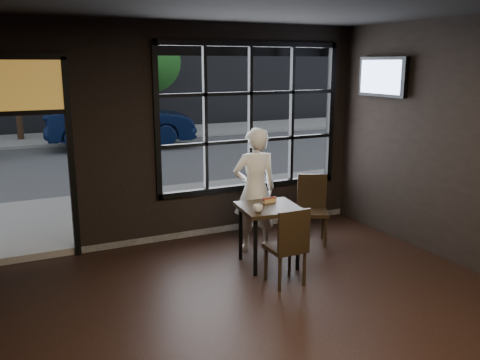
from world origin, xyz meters
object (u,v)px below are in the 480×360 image
cafe_table (269,235)px  chair_near (285,245)px  navy_car (122,121)px  man (255,190)px

cafe_table → chair_near: chair_near is taller
chair_near → navy_car: (0.54, 10.95, 0.36)m
chair_near → man: bearing=-99.6°
cafe_table → man: bearing=87.6°
cafe_table → chair_near: size_ratio=0.84×
chair_near → navy_car: navy_car is taller
cafe_table → navy_car: navy_car is taller
chair_near → man: size_ratio=0.55×
chair_near → man: man is taller
cafe_table → man: man is taller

